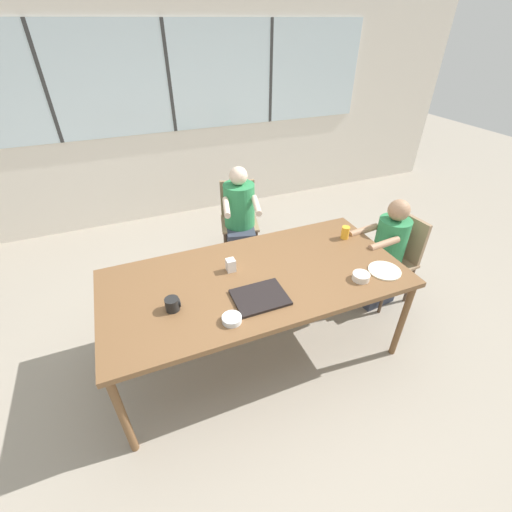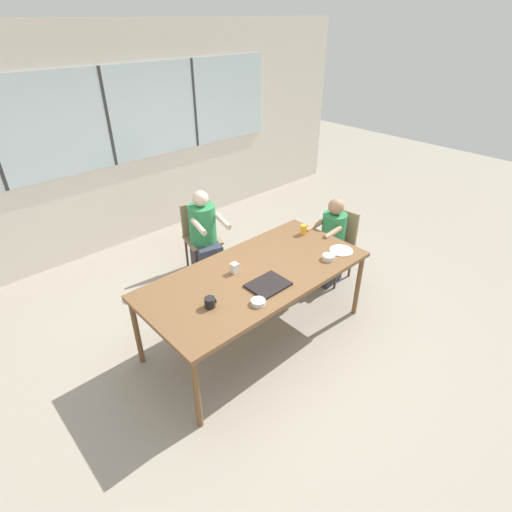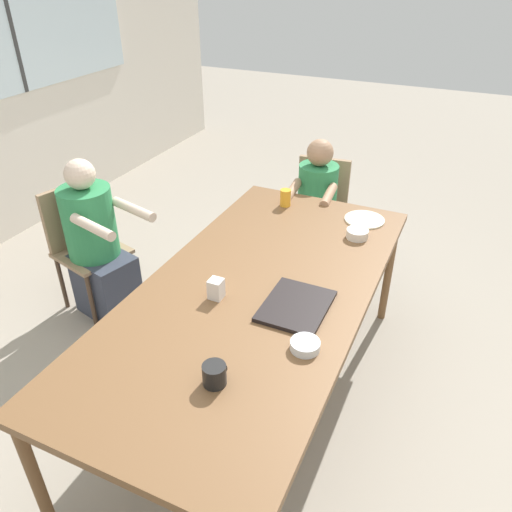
{
  "view_description": "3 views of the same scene",
  "coord_description": "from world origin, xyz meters",
  "views": [
    {
      "loc": [
        -0.73,
        -1.8,
        2.31
      ],
      "look_at": [
        0.0,
        0.0,
        0.96
      ],
      "focal_mm": 24.0,
      "sensor_mm": 36.0,
      "label": 1
    },
    {
      "loc": [
        -2.09,
        -2.27,
        2.85
      ],
      "look_at": [
        0.0,
        0.0,
        0.96
      ],
      "focal_mm": 28.0,
      "sensor_mm": 36.0,
      "label": 2
    },
    {
      "loc": [
        -1.77,
        -0.81,
        2.16
      ],
      "look_at": [
        0.0,
        0.0,
        0.96
      ],
      "focal_mm": 35.0,
      "sensor_mm": 36.0,
      "label": 3
    }
  ],
  "objects": [
    {
      "name": "ground_plane",
      "position": [
        0.0,
        0.0,
        0.0
      ],
      "size": [
        16.0,
        16.0,
        0.0
      ],
      "primitive_type": "plane",
      "color": "gray"
    },
    {
      "name": "wall_back_with_windows",
      "position": [
        0.0,
        2.75,
        1.43
      ],
      "size": [
        8.4,
        0.08,
        2.8
      ],
      "color": "silver",
      "rests_on": "ground_plane"
    },
    {
      "name": "dining_table",
      "position": [
        0.0,
        0.0,
        0.73
      ],
      "size": [
        2.18,
        1.04,
        0.78
      ],
      "color": "brown",
      "rests_on": "ground_plane"
    },
    {
      "name": "chair_for_woman_green_shirt",
      "position": [
        1.5,
        0.16,
        0.51
      ],
      "size": [
        0.44,
        0.44,
        0.86
      ],
      "rotation": [
        0.0,
        0.0,
        -4.61
      ],
      "color": "#937556",
      "rests_on": "ground_plane"
    },
    {
      "name": "chair_for_man_blue_shirt",
      "position": [
        0.38,
        1.46,
        0.51
      ],
      "size": [
        0.49,
        0.49,
        0.86
      ],
      "rotation": [
        0.0,
        0.0,
        -3.4
      ],
      "color": "#937556",
      "rests_on": "ground_plane"
    },
    {
      "name": "person_woman_green_shirt",
      "position": [
        1.33,
        0.14,
        0.49
      ],
      "size": [
        0.54,
        0.34,
        1.07
      ],
      "rotation": [
        0.0,
        0.0,
        -4.61
      ],
      "color": "#333847",
      "rests_on": "ground_plane"
    },
    {
      "name": "person_man_blue_shirt",
      "position": [
        0.34,
        1.29,
        0.49
      ],
      "size": [
        0.46,
        0.65,
        1.09
      ],
      "rotation": [
        0.0,
        0.0,
        -3.4
      ],
      "color": "#333847",
      "rests_on": "ground_plane"
    },
    {
      "name": "food_tray_dark",
      "position": [
        -0.06,
        -0.23,
        0.79
      ],
      "size": [
        0.35,
        0.28,
        0.02
      ],
      "color": "black",
      "rests_on": "dining_table"
    },
    {
      "name": "coffee_mug",
      "position": [
        -0.62,
        -0.12,
        0.82
      ],
      "size": [
        0.1,
        0.09,
        0.09
      ],
      "color": "black",
      "rests_on": "dining_table"
    },
    {
      "name": "juice_glass",
      "position": [
        0.89,
        0.21,
        0.83
      ],
      "size": [
        0.07,
        0.07,
        0.11
      ],
      "color": "gold",
      "rests_on": "dining_table"
    },
    {
      "name": "milk_carton_small",
      "position": [
        -0.14,
        0.14,
        0.83
      ],
      "size": [
        0.06,
        0.06,
        0.1
      ],
      "color": "silver",
      "rests_on": "dining_table"
    },
    {
      "name": "bowl_white_shallow",
      "position": [
        0.68,
        -0.31,
        0.8
      ],
      "size": [
        0.12,
        0.12,
        0.05
      ],
      "color": "silver",
      "rests_on": "dining_table"
    },
    {
      "name": "bowl_cereal",
      "position": [
        -0.3,
        -0.36,
        0.8
      ],
      "size": [
        0.12,
        0.12,
        0.04
      ],
      "color": "silver",
      "rests_on": "dining_table"
    },
    {
      "name": "plate_tortillas",
      "position": [
        0.9,
        -0.3,
        0.78
      ],
      "size": [
        0.24,
        0.24,
        0.01
      ],
      "color": "beige",
      "rests_on": "dining_table"
    }
  ]
}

